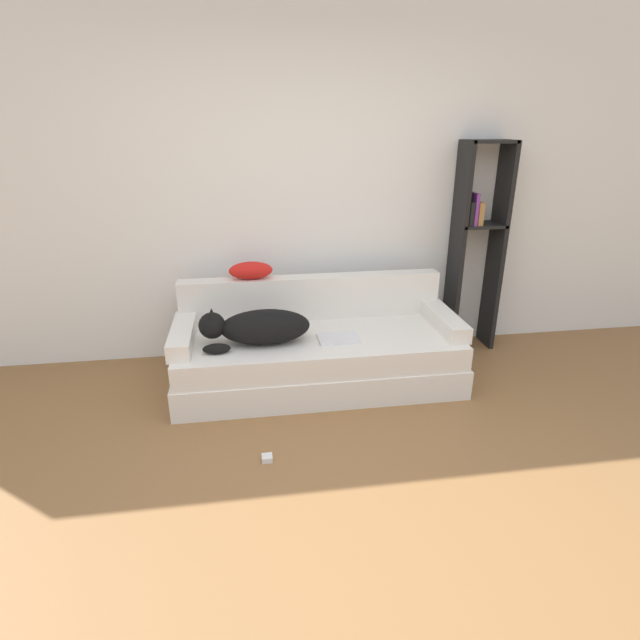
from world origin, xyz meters
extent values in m
plane|color=olive|center=(0.00, 0.00, 0.00)|extent=(20.00, 20.00, 0.00)
cube|color=white|center=(0.00, 2.26, 1.35)|extent=(7.51, 0.06, 2.70)
cube|color=silver|center=(0.04, 1.60, 0.11)|extent=(2.06, 0.85, 0.22)
cube|color=silver|center=(0.04, 1.59, 0.30)|extent=(2.02, 0.81, 0.18)
cube|color=silver|center=(0.04, 1.95, 0.56)|extent=(2.02, 0.15, 0.33)
cube|color=silver|center=(-0.91, 1.59, 0.45)|extent=(0.15, 0.66, 0.12)
cube|color=silver|center=(1.00, 1.59, 0.45)|extent=(0.15, 0.66, 0.12)
ellipsoid|color=black|center=(-0.34, 1.50, 0.51)|extent=(0.62, 0.29, 0.24)
sphere|color=black|center=(-0.70, 1.50, 0.54)|extent=(0.18, 0.18, 0.18)
cone|color=black|center=(-0.70, 1.45, 0.61)|extent=(0.06, 0.06, 0.08)
cone|color=black|center=(-0.70, 1.55, 0.61)|extent=(0.06, 0.06, 0.08)
ellipsoid|color=black|center=(-0.67, 1.37, 0.43)|extent=(0.19, 0.07, 0.07)
cube|color=silver|center=(0.17, 1.48, 0.40)|extent=(0.29, 0.21, 0.02)
ellipsoid|color=red|center=(-0.41, 1.95, 0.79)|extent=(0.33, 0.16, 0.13)
cube|color=black|center=(1.26, 2.08, 0.85)|extent=(0.04, 0.26, 1.70)
cube|color=black|center=(1.61, 2.08, 0.85)|extent=(0.04, 0.26, 1.70)
cube|color=black|center=(1.44, 2.08, 1.69)|extent=(0.37, 0.26, 0.02)
cube|color=black|center=(1.44, 2.08, 1.06)|extent=(0.37, 0.26, 0.02)
cube|color=black|center=(1.31, 2.06, 1.16)|extent=(0.03, 0.20, 0.18)
cube|color=#753384|center=(1.35, 2.06, 1.19)|extent=(0.03, 0.20, 0.25)
cube|color=olive|center=(1.39, 2.06, 1.16)|extent=(0.04, 0.20, 0.18)
cube|color=silver|center=(-0.39, 0.70, 0.02)|extent=(0.06, 0.06, 0.03)
camera|label=1|loc=(-0.44, -1.70, 1.82)|focal=28.00mm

